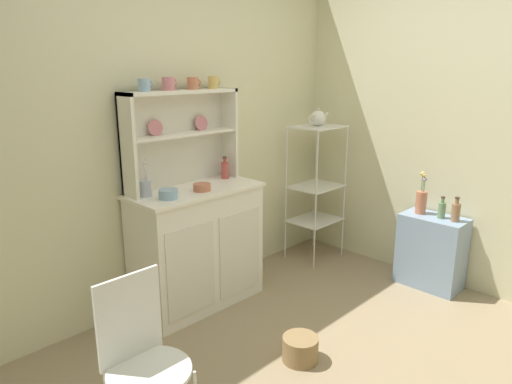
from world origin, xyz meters
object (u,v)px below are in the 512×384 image
jam_bottle (225,170)px  utensil_jar (145,188)px  cup_sky_0 (144,85)px  flower_vase (421,201)px  vinegar_bottle (456,212)px  bowl_mixing_large (168,194)px  hutch_shelf_unit (179,131)px  bakers_rack (316,178)px  hutch_cabinet (198,246)px  wire_chair (141,352)px  side_shelf_blue (431,251)px  oil_bottle (442,210)px  floor_basket (300,349)px  porcelain_teapot (318,118)px

jam_bottle → utensil_jar: utensil_jar is taller
cup_sky_0 → flower_vase: 2.25m
flower_vase → vinegar_bottle: bearing=-90.0°
cup_sky_0 → vinegar_bottle: size_ratio=0.48×
bowl_mixing_large → flower_vase: bearing=-27.0°
hutch_shelf_unit → bakers_rack: 1.41m
jam_bottle → flower_vase: jam_bottle is taller
hutch_cabinet → bakers_rack: bakers_rack is taller
utensil_jar → bowl_mixing_large: bearing=-64.0°
wire_chair → utensil_jar: size_ratio=3.35×
wire_chair → jam_bottle: size_ratio=5.06×
side_shelf_blue → wire_chair: wire_chair is taller
hutch_cabinet → oil_bottle: bearing=-37.6°
bakers_rack → hutch_cabinet: bearing=177.0°
hutch_shelf_unit → wire_chair: bearing=-133.6°
utensil_jar → vinegar_bottle: utensil_jar is taller
hutch_cabinet → flower_vase: bearing=-33.3°
cup_sky_0 → bakers_rack: bearing=-6.9°
vinegar_bottle → wire_chair: bearing=172.9°
bakers_rack → floor_basket: bakers_rack is taller
hutch_shelf_unit → vinegar_bottle: 2.12m
bowl_mixing_large → utensil_jar: (-0.07, 0.15, 0.03)m
side_shelf_blue → wire_chair: (-2.51, 0.16, 0.23)m
wire_chair → oil_bottle: bearing=21.6°
oil_bottle → wire_chair: bearing=175.3°
hutch_shelf_unit → bakers_rack: size_ratio=0.74×
bakers_rack → bowl_mixing_large: size_ratio=9.73×
side_shelf_blue → bowl_mixing_large: (-1.75, 1.01, 0.62)m
bowl_mixing_large → flower_vase: 1.98m
porcelain_teapot → cup_sky_0: bearing=173.1°
bakers_rack → bowl_mixing_large: bearing=-179.8°
wire_chair → bowl_mixing_large: size_ratio=6.86×
cup_sky_0 → oil_bottle: size_ratio=0.52×
flower_vase → oil_bottle: bearing=-90.0°
jam_bottle → oil_bottle: 1.68m
bakers_rack → utensil_jar: 1.66m
bowl_mixing_large → floor_basket: bearing=-74.2°
hutch_shelf_unit → bowl_mixing_large: hutch_shelf_unit is taller
side_shelf_blue → bowl_mixing_large: size_ratio=4.66×
cup_sky_0 → flower_vase: bearing=-31.8°
wire_chair → flower_vase: size_ratio=2.54×
utensil_jar → porcelain_teapot: 1.68m
cup_sky_0 → wire_chair: bearing=-125.7°
bakers_rack → flower_vase: bearing=-78.7°
hutch_cabinet → porcelain_teapot: size_ratio=4.29×
bakers_rack → wire_chair: size_ratio=1.42×
jam_bottle → floor_basket: bearing=-109.2°
bowl_mixing_large → jam_bottle: (0.63, 0.16, 0.04)m
porcelain_teapot → oil_bottle: size_ratio=1.29×
flower_vase → bowl_mixing_large: bearing=153.0°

